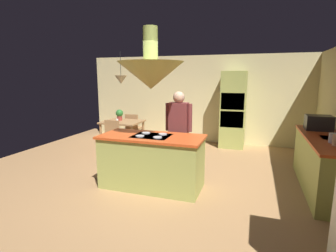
# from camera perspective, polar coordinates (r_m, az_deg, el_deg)

# --- Properties ---
(ground) EXTENTS (8.16, 8.16, 0.00)m
(ground) POSITION_cam_1_polar(r_m,az_deg,el_deg) (5.00, -2.60, -12.10)
(ground) COLOR #AD7F51
(wall_back) EXTENTS (6.80, 0.10, 2.55)m
(wall_back) POSITION_cam_1_polar(r_m,az_deg,el_deg) (7.95, 6.34, 5.84)
(wall_back) COLOR beige
(wall_back) RESTS_ON ground
(kitchen_island) EXTENTS (1.80, 0.83, 0.95)m
(kitchen_island) POSITION_cam_1_polar(r_m,az_deg,el_deg) (4.66, -3.54, -7.66)
(kitchen_island) COLOR #A8B259
(kitchen_island) RESTS_ON ground
(counter_run_right) EXTENTS (0.73, 2.30, 0.93)m
(counter_run_right) POSITION_cam_1_polar(r_m,az_deg,el_deg) (5.24, 30.83, -7.04)
(counter_run_right) COLOR #A8B259
(counter_run_right) RESTS_ON ground
(oven_tower) EXTENTS (0.66, 0.62, 2.08)m
(oven_tower) POSITION_cam_1_polar(r_m,az_deg,el_deg) (7.41, 13.97, 3.44)
(oven_tower) COLOR #A8B259
(oven_tower) RESTS_ON ground
(dining_table) EXTENTS (1.02, 0.86, 0.76)m
(dining_table) POSITION_cam_1_polar(r_m,az_deg,el_deg) (7.17, -9.89, 0.21)
(dining_table) COLOR #A3764A
(dining_table) RESTS_ON ground
(person_at_island) EXTENTS (0.53, 0.22, 1.66)m
(person_at_island) POSITION_cam_1_polar(r_m,az_deg,el_deg) (5.07, 2.32, -0.48)
(person_at_island) COLOR tan
(person_at_island) RESTS_ON ground
(range_hood) EXTENTS (1.10, 1.10, 1.00)m
(range_hood) POSITION_cam_1_polar(r_m,az_deg,el_deg) (4.42, -3.77, 11.30)
(range_hood) COLOR #A8B259
(pendant_light_over_table) EXTENTS (0.32, 0.32, 0.82)m
(pendant_light_over_table) POSITION_cam_1_polar(r_m,az_deg,el_deg) (7.05, -10.20, 9.91)
(pendant_light_over_table) COLOR beige
(chair_facing_island) EXTENTS (0.40, 0.40, 0.87)m
(chair_facing_island) POSITION_cam_1_polar(r_m,az_deg,el_deg) (6.64, -12.50, -2.02)
(chair_facing_island) COLOR #A3764A
(chair_facing_island) RESTS_ON ground
(chair_by_back_wall) EXTENTS (0.40, 0.40, 0.87)m
(chair_by_back_wall) POSITION_cam_1_polar(r_m,az_deg,el_deg) (7.76, -7.58, -0.05)
(chair_by_back_wall) COLOR #A3764A
(chair_by_back_wall) RESTS_ON ground
(potted_plant_on_table) EXTENTS (0.20, 0.20, 0.30)m
(potted_plant_on_table) POSITION_cam_1_polar(r_m,az_deg,el_deg) (7.26, -10.51, 2.52)
(potted_plant_on_table) COLOR #99382D
(potted_plant_on_table) RESTS_ON dining_table
(cup_on_table) EXTENTS (0.07, 0.07, 0.09)m
(cup_on_table) POSITION_cam_1_polar(r_m,az_deg,el_deg) (6.98, -11.04, 1.15)
(cup_on_table) COLOR white
(cup_on_table) RESTS_ON dining_table
(canister_sugar) EXTENTS (0.13, 0.13, 0.15)m
(canister_sugar) POSITION_cam_1_polar(r_m,az_deg,el_deg) (4.75, 32.35, -2.26)
(canister_sugar) COLOR silver
(canister_sugar) RESTS_ON counter_run_right
(microwave_on_counter) EXTENTS (0.46, 0.36, 0.28)m
(microwave_on_counter) POSITION_cam_1_polar(r_m,az_deg,el_deg) (5.76, 29.97, 0.62)
(microwave_on_counter) COLOR #232326
(microwave_on_counter) RESTS_ON counter_run_right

